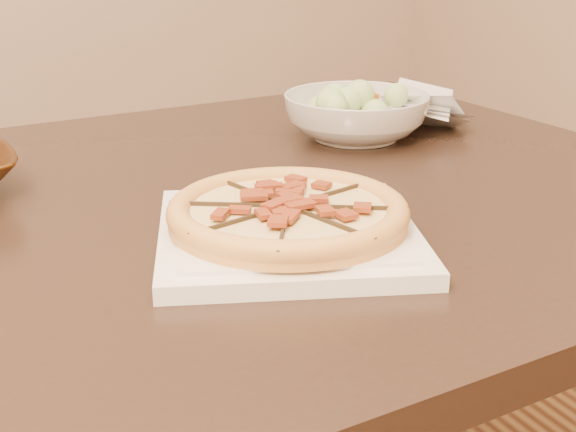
{
  "coord_description": "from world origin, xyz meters",
  "views": [
    {
      "loc": [
        -0.09,
        -0.97,
        1.06
      ],
      "look_at": [
        0.25,
        -0.29,
        0.78
      ],
      "focal_mm": 50.0,
      "sensor_mm": 36.0,
      "label": 1
    }
  ],
  "objects_px": {
    "plate": "(288,234)",
    "dining_table": "(131,287)",
    "salad_bowl": "(356,117)",
    "pizza": "(288,212)"
  },
  "relations": [
    {
      "from": "plate",
      "to": "dining_table",
      "type": "bearing_deg",
      "value": 126.19
    },
    {
      "from": "salad_bowl",
      "to": "plate",
      "type": "bearing_deg",
      "value": -130.31
    },
    {
      "from": "dining_table",
      "to": "salad_bowl",
      "type": "xyz_separation_m",
      "value": [
        0.4,
        0.16,
        0.13
      ]
    },
    {
      "from": "dining_table",
      "to": "plate",
      "type": "height_order",
      "value": "plate"
    },
    {
      "from": "plate",
      "to": "salad_bowl",
      "type": "distance_m",
      "value": 0.43
    },
    {
      "from": "dining_table",
      "to": "pizza",
      "type": "distance_m",
      "value": 0.25
    },
    {
      "from": "plate",
      "to": "salad_bowl",
      "type": "relative_size",
      "value": 1.55
    },
    {
      "from": "pizza",
      "to": "salad_bowl",
      "type": "relative_size",
      "value": 1.14
    },
    {
      "from": "pizza",
      "to": "plate",
      "type": "bearing_deg",
      "value": -144.99
    },
    {
      "from": "salad_bowl",
      "to": "dining_table",
      "type": "bearing_deg",
      "value": -158.51
    }
  ]
}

